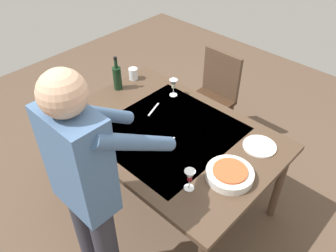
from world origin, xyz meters
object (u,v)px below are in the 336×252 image
(person_server, at_px, (88,188))
(serving_bowl_pasta, at_px, (230,174))
(chair_near, at_px, (214,93))
(dinner_plate_far, at_px, (260,146))
(dining_table, at_px, (168,138))
(wine_glass_left, at_px, (190,177))
(dinner_plate_near, at_px, (77,118))
(wine_glass_right, at_px, (173,85))
(wine_bottle, at_px, (117,77))
(water_cup_near_left, at_px, (98,121))
(water_cup_near_right, at_px, (133,74))

(person_server, bearing_deg, serving_bowl_pasta, -119.09)
(chair_near, distance_m, dinner_plate_far, 1.07)
(dining_table, bearing_deg, serving_bowl_pasta, 174.04)
(wine_glass_left, distance_m, dinner_plate_near, 1.07)
(wine_glass_left, height_order, dinner_plate_near, wine_glass_left)
(dinner_plate_far, bearing_deg, wine_glass_right, -3.57)
(chair_near, height_order, person_server, person_server)
(chair_near, distance_m, wine_glass_right, 0.65)
(wine_bottle, bearing_deg, wine_glass_right, -149.11)
(wine_glass_right, relative_size, water_cup_near_left, 1.46)
(person_server, relative_size, wine_bottle, 5.71)
(dinner_plate_near, bearing_deg, serving_bowl_pasta, -165.40)
(wine_glass_left, bearing_deg, dinner_plate_near, 3.82)
(water_cup_near_right, bearing_deg, serving_bowl_pasta, 163.97)
(chair_near, distance_m, water_cup_near_right, 0.81)
(chair_near, bearing_deg, dinner_plate_far, 144.01)
(wine_bottle, height_order, wine_glass_right, wine_bottle)
(wine_glass_left, relative_size, water_cup_near_left, 1.46)
(dining_table, height_order, water_cup_near_left, water_cup_near_left)
(serving_bowl_pasta, relative_size, dinner_plate_far, 1.30)
(serving_bowl_pasta, height_order, dinner_plate_near, serving_bowl_pasta)
(wine_glass_right, height_order, serving_bowl_pasta, wine_glass_right)
(dinner_plate_near, bearing_deg, wine_glass_right, -113.11)
(serving_bowl_pasta, bearing_deg, dining_table, -5.96)
(wine_glass_left, distance_m, wine_glass_right, 1.00)
(serving_bowl_pasta, bearing_deg, chair_near, -49.12)
(wine_bottle, height_order, water_cup_near_right, wine_bottle)
(person_server, bearing_deg, water_cup_near_right, -51.37)
(wine_bottle, height_order, dinner_plate_near, wine_bottle)
(dinner_plate_near, bearing_deg, dining_table, -148.38)
(dining_table, height_order, water_cup_near_right, water_cup_near_right)
(wine_glass_right, relative_size, dinner_plate_near, 0.66)
(wine_glass_right, xyz_separation_m, dinner_plate_near, (0.32, 0.74, -0.10))
(dining_table, height_order, wine_bottle, wine_bottle)
(person_server, bearing_deg, dinner_plate_near, -29.12)
(wine_glass_left, bearing_deg, wine_bottle, -19.95)
(chair_near, height_order, dinner_plate_near, chair_near)
(chair_near, relative_size, dinner_plate_near, 3.96)
(water_cup_near_left, distance_m, dinner_plate_near, 0.21)
(wine_glass_right, height_order, water_cup_near_left, wine_glass_right)
(serving_bowl_pasta, bearing_deg, wine_bottle, -8.07)
(wine_glass_left, bearing_deg, chair_near, -59.31)
(water_cup_near_left, xyz_separation_m, water_cup_near_right, (0.31, -0.63, 0.00))
(chair_near, xyz_separation_m, water_cup_near_right, (0.45, 0.61, 0.29))
(chair_near, distance_m, dinner_plate_near, 1.36)
(water_cup_near_right, bearing_deg, dining_table, 156.42)
(wine_bottle, distance_m, serving_bowl_pasta, 1.30)
(chair_near, relative_size, wine_bottle, 3.07)
(serving_bowl_pasta, distance_m, dinner_plate_far, 0.38)
(wine_glass_right, bearing_deg, wine_bottle, 30.89)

